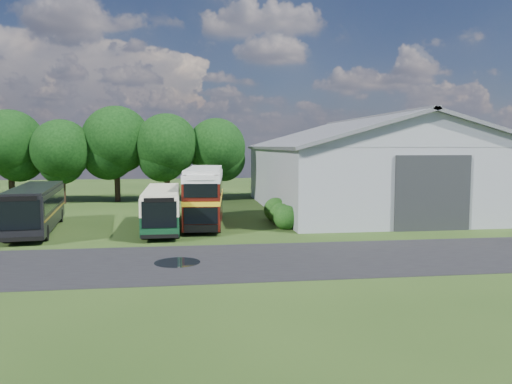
{
  "coord_description": "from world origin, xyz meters",
  "views": [
    {
      "loc": [
        -0.95,
        -26.79,
        5.58
      ],
      "look_at": [
        3.83,
        8.0,
        2.35
      ],
      "focal_mm": 35.0,
      "sensor_mm": 36.0,
      "label": 1
    }
  ],
  "objects": [
    {
      "name": "bus_maroon_double",
      "position": [
        0.22,
        8.42,
        2.03
      ],
      "size": [
        3.2,
        9.64,
        4.07
      ],
      "rotation": [
        0.0,
        0.0,
        -0.08
      ],
      "color": "black",
      "rests_on": "ground"
    },
    {
      "name": "tree_left_b",
      "position": [
        -13.0,
        23.5,
        5.25
      ],
      "size": [
        5.78,
        5.78,
        8.16
      ],
      "color": "black",
      "rests_on": "ground"
    },
    {
      "name": "tree_left_a",
      "position": [
        -18.0,
        24.5,
        5.87
      ],
      "size": [
        6.46,
        6.46,
        9.12
      ],
      "color": "black",
      "rests_on": "ground"
    },
    {
      "name": "tree_mid",
      "position": [
        -8.0,
        24.8,
        6.18
      ],
      "size": [
        6.8,
        6.8,
        9.6
      ],
      "color": "black",
      "rests_on": "ground"
    },
    {
      "name": "storage_shed",
      "position": [
        15.0,
        15.98,
        4.17
      ],
      "size": [
        18.8,
        24.8,
        8.15
      ],
      "color": "gray",
      "rests_on": "ground"
    },
    {
      "name": "asphalt_road",
      "position": [
        3.0,
        -3.0,
        0.0
      ],
      "size": [
        60.0,
        8.0,
        0.02
      ],
      "primitive_type": "cube",
      "color": "black",
      "rests_on": "ground"
    },
    {
      "name": "shrub_front",
      "position": [
        5.6,
        6.0,
        0.0
      ],
      "size": [
        1.7,
        1.7,
        1.7
      ],
      "primitive_type": "sphere",
      "color": "#194714",
      "rests_on": "ground"
    },
    {
      "name": "shrub_back",
      "position": [
        5.6,
        10.0,
        0.0
      ],
      "size": [
        1.8,
        1.8,
        1.8
      ],
      "primitive_type": "sphere",
      "color": "#194714",
      "rests_on": "ground"
    },
    {
      "name": "shrub_mid",
      "position": [
        5.6,
        8.0,
        0.0
      ],
      "size": [
        1.6,
        1.6,
        1.6
      ],
      "primitive_type": "sphere",
      "color": "#194714",
      "rests_on": "ground"
    },
    {
      "name": "bus_dark_single",
      "position": [
        -10.86,
        7.29,
        1.57
      ],
      "size": [
        3.84,
        10.95,
        2.96
      ],
      "rotation": [
        0.0,
        0.0,
        0.13
      ],
      "color": "black",
      "rests_on": "ground"
    },
    {
      "name": "tree_right_a",
      "position": [
        -3.0,
        23.8,
        5.69
      ],
      "size": [
        6.26,
        6.26,
        8.83
      ],
      "color": "black",
      "rests_on": "ground"
    },
    {
      "name": "ground",
      "position": [
        0.0,
        0.0,
        0.0
      ],
      "size": [
        120.0,
        120.0,
        0.0
      ],
      "primitive_type": "plane",
      "color": "#1D3410",
      "rests_on": "ground"
    },
    {
      "name": "tree_right_b",
      "position": [
        2.0,
        24.6,
        5.44
      ],
      "size": [
        5.98,
        5.98,
        8.45
      ],
      "color": "black",
      "rests_on": "ground"
    },
    {
      "name": "bus_green_single",
      "position": [
        -2.67,
        6.99,
        1.46
      ],
      "size": [
        2.46,
        10.01,
        2.75
      ],
      "rotation": [
        0.0,
        0.0,
        0.01
      ],
      "color": "black",
      "rests_on": "ground"
    },
    {
      "name": "puddle",
      "position": [
        -1.5,
        -3.0,
        0.0
      ],
      "size": [
        2.2,
        2.2,
        0.01
      ],
      "primitive_type": "cylinder",
      "color": "black",
      "rests_on": "ground"
    }
  ]
}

